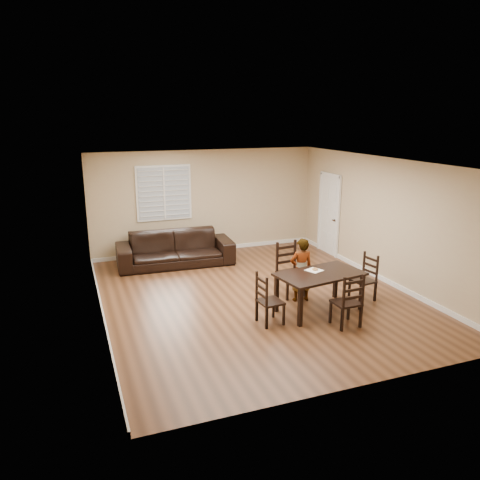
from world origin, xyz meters
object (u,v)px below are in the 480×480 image
sofa (175,249)px  chair_near (288,270)px  dining_table (320,278)px  chair_left (265,302)px  child (301,270)px  chair_right (367,279)px  donut (315,269)px  chair_far (350,304)px

sofa → chair_near: bearing=-54.1°
dining_table → chair_left: 1.23m
chair_left → child: size_ratio=0.74×
dining_table → chair_right: bearing=-0.1°
chair_right → donut: chair_right is taller
dining_table → child: child is taller
chair_near → chair_left: size_ratio=1.17×
chair_left → sofa: (-0.70, 3.86, -0.02)m
dining_table → chair_left: chair_left is taller
chair_left → chair_right: (2.38, 0.38, -0.00)m
sofa → donut: bearing=-58.8°
chair_far → donut: size_ratio=8.71×
dining_table → chair_far: bearing=-91.0°
dining_table → chair_far: size_ratio=1.75×
dining_table → child: bearing=90.0°
chair_near → child: size_ratio=0.86×
child → donut: bearing=107.2°
chair_near → chair_far: chair_near is taller
dining_table → child: (-0.09, 0.57, -0.02)m
dining_table → donut: 0.21m
chair_near → child: child is taller
child → chair_near: bearing=-76.4°
dining_table → chair_far: chair_far is taller
chair_left → donut: bearing=-78.0°
sofa → child: bearing=-57.0°
chair_left → child: 1.35m
donut → chair_far: bearing=-82.7°
chair_near → donut: (0.15, -0.83, 0.27)m
chair_near → sofa: chair_near is taller
dining_table → sofa: sofa is taller
chair_far → donut: chair_far is taller
donut → chair_left: bearing=-162.8°
chair_far → sofa: size_ratio=0.35×
chair_far → donut: (-0.13, 1.01, 0.33)m
donut → chair_right: bearing=0.6°
chair_near → chair_left: chair_near is taller
chair_right → donut: (-1.20, -0.01, 0.35)m
chair_left → sofa: chair_left is taller
chair_left → chair_near: bearing=-45.9°
chair_far → child: 1.43m
chair_left → sofa: bearing=5.1°
chair_far → child: size_ratio=0.76×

